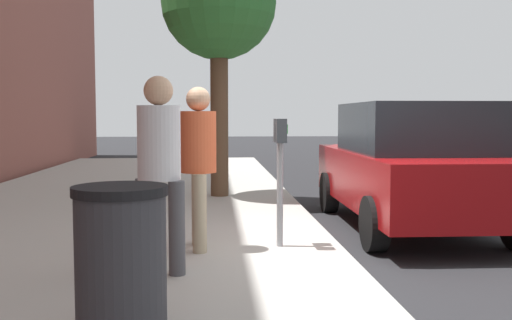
{
  "coord_description": "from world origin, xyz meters",
  "views": [
    {
      "loc": [
        -6.41,
        1.42,
        1.59
      ],
      "look_at": [
        -0.29,
        0.97,
        1.13
      ],
      "focal_mm": 41.1,
      "sensor_mm": 36.0,
      "label": 1
    }
  ],
  "objects_px": {
    "street_tree": "(219,5)",
    "parked_sedan_near": "(411,166)",
    "pedestrian_at_meter": "(199,154)",
    "trash_bin": "(121,266)",
    "parking_meter": "(280,155)",
    "pedestrian_bystander": "(159,157)"
  },
  "relations": [
    {
      "from": "pedestrian_at_meter",
      "to": "pedestrian_bystander",
      "type": "relative_size",
      "value": 0.97
    },
    {
      "from": "parking_meter",
      "to": "parked_sedan_near",
      "type": "xyz_separation_m",
      "value": [
        1.65,
        -2.04,
        -0.27
      ]
    },
    {
      "from": "parking_meter",
      "to": "parked_sedan_near",
      "type": "relative_size",
      "value": 0.32
    },
    {
      "from": "pedestrian_bystander",
      "to": "trash_bin",
      "type": "height_order",
      "value": "pedestrian_bystander"
    },
    {
      "from": "pedestrian_at_meter",
      "to": "street_tree",
      "type": "height_order",
      "value": "street_tree"
    },
    {
      "from": "parked_sedan_near",
      "to": "trash_bin",
      "type": "bearing_deg",
      "value": 142.76
    },
    {
      "from": "parked_sedan_near",
      "to": "pedestrian_bystander",
      "type": "bearing_deg",
      "value": 129.03
    },
    {
      "from": "parking_meter",
      "to": "street_tree",
      "type": "distance_m",
      "value": 4.88
    },
    {
      "from": "trash_bin",
      "to": "street_tree",
      "type": "bearing_deg",
      "value": -5.63
    },
    {
      "from": "pedestrian_at_meter",
      "to": "parked_sedan_near",
      "type": "distance_m",
      "value": 3.4
    },
    {
      "from": "pedestrian_at_meter",
      "to": "street_tree",
      "type": "distance_m",
      "value": 4.89
    },
    {
      "from": "pedestrian_bystander",
      "to": "parked_sedan_near",
      "type": "distance_m",
      "value": 4.21
    },
    {
      "from": "parking_meter",
      "to": "trash_bin",
      "type": "xyz_separation_m",
      "value": [
        -2.75,
        1.31,
        -0.51
      ]
    },
    {
      "from": "parking_meter",
      "to": "pedestrian_at_meter",
      "type": "bearing_deg",
      "value": 93.51
    },
    {
      "from": "street_tree",
      "to": "parked_sedan_near",
      "type": "bearing_deg",
      "value": -133.95
    },
    {
      "from": "parked_sedan_near",
      "to": "street_tree",
      "type": "relative_size",
      "value": 0.98
    },
    {
      "from": "parked_sedan_near",
      "to": "street_tree",
      "type": "bearing_deg",
      "value": 46.05
    },
    {
      "from": "pedestrian_at_meter",
      "to": "trash_bin",
      "type": "bearing_deg",
      "value": -102.1
    },
    {
      "from": "pedestrian_at_meter",
      "to": "parked_sedan_near",
      "type": "height_order",
      "value": "pedestrian_at_meter"
    },
    {
      "from": "pedestrian_bystander",
      "to": "street_tree",
      "type": "relative_size",
      "value": 0.4
    },
    {
      "from": "parking_meter",
      "to": "pedestrian_at_meter",
      "type": "height_order",
      "value": "pedestrian_at_meter"
    },
    {
      "from": "trash_bin",
      "to": "parking_meter",
      "type": "bearing_deg",
      "value": -25.42
    }
  ]
}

